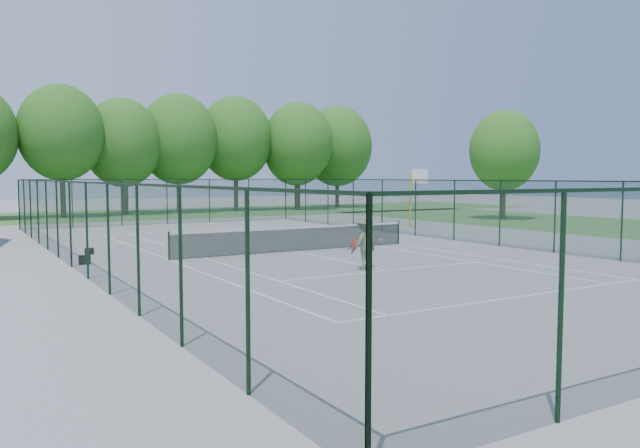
% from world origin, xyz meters
% --- Properties ---
extents(ground, '(140.00, 140.00, 0.00)m').
position_xyz_m(ground, '(0.00, 0.00, 0.00)').
color(ground, gray).
rests_on(ground, ground).
extents(grass_far, '(80.00, 16.00, 0.01)m').
position_xyz_m(grass_far, '(0.00, 30.00, 0.01)').
color(grass_far, '#477B37').
rests_on(grass_far, ground).
extents(grass_side, '(14.00, 40.00, 0.01)m').
position_xyz_m(grass_side, '(24.00, 4.00, 0.01)').
color(grass_side, '#477B37').
rests_on(grass_side, ground).
extents(court_lines, '(11.05, 23.85, 0.01)m').
position_xyz_m(court_lines, '(0.00, 0.00, 0.00)').
color(court_lines, white).
rests_on(court_lines, ground).
extents(tennis_net, '(11.08, 0.08, 1.10)m').
position_xyz_m(tennis_net, '(0.00, 0.00, 0.58)').
color(tennis_net, black).
rests_on(tennis_net, ground).
extents(fence_enclosure, '(18.05, 36.05, 3.02)m').
position_xyz_m(fence_enclosure, '(0.00, 0.00, 1.56)').
color(fence_enclosure, '#183923').
rests_on(fence_enclosure, ground).
extents(tree_line_far, '(39.40, 6.40, 9.70)m').
position_xyz_m(tree_line_far, '(0.00, 30.00, 5.99)').
color(tree_line_far, '#422F1F').
rests_on(tree_line_far, ground).
extents(basketball_goal, '(1.20, 1.43, 3.65)m').
position_xyz_m(basketball_goal, '(12.45, 7.18, 2.57)').
color(basketball_goal, yellow).
rests_on(basketball_goal, ground).
extents(tree_side, '(5.12, 5.12, 8.11)m').
position_xyz_m(tree_side, '(22.98, 9.71, 5.11)').
color(tree_side, '#422F1F').
rests_on(tree_side, ground).
extents(sports_bag_a, '(0.46, 0.33, 0.33)m').
position_xyz_m(sports_bag_a, '(-8.47, 0.50, 0.17)').
color(sports_bag_a, black).
rests_on(sports_bag_a, ground).
extents(sports_bag_b, '(0.36, 0.23, 0.27)m').
position_xyz_m(sports_bag_b, '(-7.76, 3.42, 0.13)').
color(sports_bag_b, black).
rests_on(sports_bag_b, ground).
extents(tennis_player, '(1.93, 0.98, 1.84)m').
position_xyz_m(tennis_player, '(-0.49, -5.73, 0.92)').
color(tennis_player, '#65684C').
rests_on(tennis_player, ground).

